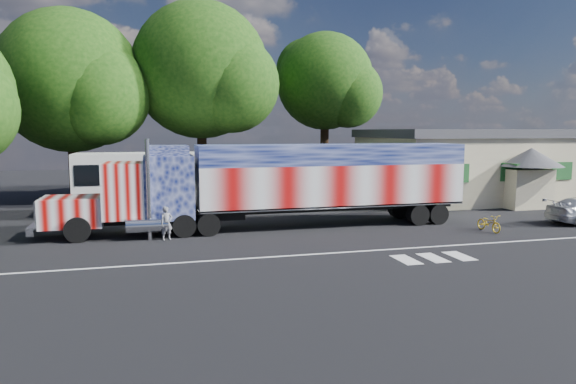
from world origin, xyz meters
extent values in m
plane|color=black|center=(0.00, 0.00, 0.00)|extent=(100.00, 100.00, 0.00)
cube|color=silver|center=(0.00, -3.00, 0.01)|extent=(30.00, 0.15, 0.01)
cube|color=silver|center=(2.80, -4.80, 0.01)|extent=(0.70, 1.60, 0.01)
cube|color=silver|center=(4.00, -4.80, 0.01)|extent=(0.70, 1.60, 0.01)
cube|color=silver|center=(5.20, -4.80, 0.01)|extent=(0.70, 1.60, 0.01)
cube|color=black|center=(-7.16, 3.11, 0.75)|extent=(9.60, 1.07, 0.32)
cube|color=#D37A78|center=(-10.57, 3.11, 1.28)|extent=(2.77, 2.35, 1.39)
cube|color=silver|center=(-12.01, 3.11, 1.28)|extent=(0.13, 2.03, 1.24)
cube|color=silver|center=(-12.23, 3.11, 0.59)|extent=(0.32, 2.67, 0.38)
cube|color=#D37A78|center=(-8.22, 3.11, 2.24)|extent=(1.92, 2.67, 2.67)
cube|color=black|center=(-9.13, 3.11, 2.72)|extent=(0.06, 2.24, 0.96)
cube|color=#4A538D|center=(-6.09, 3.11, 2.35)|extent=(2.35, 2.67, 3.09)
cube|color=#4A538D|center=(-6.09, 3.11, 4.11)|extent=(1.92, 2.56, 0.53)
cylinder|color=silver|center=(-7.05, 4.52, 2.35)|extent=(0.21, 0.21, 4.70)
cylinder|color=silver|center=(-7.05, 1.71, 2.35)|extent=(0.21, 0.21, 4.70)
cylinder|color=silver|center=(-7.16, 4.50, 0.69)|extent=(1.92, 0.70, 0.70)
cylinder|color=silver|center=(-7.16, 1.73, 0.69)|extent=(1.92, 0.70, 0.70)
cylinder|color=black|center=(-10.25, 1.94, 0.59)|extent=(1.17, 0.37, 1.17)
cylinder|color=black|center=(-10.25, 4.29, 0.59)|extent=(1.17, 0.37, 1.17)
cylinder|color=black|center=(-5.45, 1.99, 0.55)|extent=(1.11, 0.59, 1.11)
cylinder|color=black|center=(-5.45, 4.23, 0.55)|extent=(1.11, 0.59, 1.11)
cylinder|color=black|center=(-4.27, 1.99, 0.55)|extent=(1.11, 0.59, 1.11)
cylinder|color=black|center=(-4.27, 4.23, 0.55)|extent=(1.11, 0.59, 1.11)
cube|color=black|center=(2.45, 3.11, 1.01)|extent=(13.87, 1.17, 0.32)
cube|color=#DF8080|center=(2.45, 3.11, 2.24)|extent=(14.30, 2.77, 2.13)
cube|color=#455291|center=(2.45, 3.11, 3.84)|extent=(14.30, 2.77, 1.07)
cube|color=silver|center=(2.45, 3.11, 1.17)|extent=(14.30, 2.77, 0.13)
cube|color=silver|center=(9.62, 3.11, 2.77)|extent=(0.04, 2.67, 3.09)
cylinder|color=black|center=(7.04, 1.99, 0.55)|extent=(1.11, 0.59, 1.11)
cylinder|color=black|center=(7.04, 4.23, 0.55)|extent=(1.11, 0.59, 1.11)
cylinder|color=black|center=(8.21, 1.99, 0.55)|extent=(1.11, 0.59, 1.11)
cylinder|color=black|center=(8.21, 4.23, 0.55)|extent=(1.11, 0.59, 1.11)
cube|color=white|center=(-4.92, 9.50, 1.88)|extent=(12.91, 2.80, 3.77)
cube|color=black|center=(-4.92, 9.50, 2.58)|extent=(12.48, 2.86, 1.18)
cube|color=black|center=(-4.92, 9.50, 0.48)|extent=(12.91, 2.80, 0.27)
cube|color=black|center=(-11.37, 9.50, 2.04)|extent=(0.06, 2.48, 1.51)
cylinder|color=black|center=(-9.76, 8.15, 0.54)|extent=(1.08, 0.32, 1.08)
cylinder|color=black|center=(-9.76, 10.84, 0.54)|extent=(1.08, 0.32, 1.08)
cylinder|color=black|center=(-1.69, 8.15, 0.54)|extent=(1.08, 0.32, 1.08)
cylinder|color=black|center=(-1.69, 10.84, 0.54)|extent=(1.08, 0.32, 1.08)
cylinder|color=black|center=(-0.72, 8.15, 0.54)|extent=(1.08, 0.32, 1.08)
cylinder|color=black|center=(-0.72, 10.84, 0.54)|extent=(1.08, 0.32, 1.08)
cube|color=beige|center=(20.00, 11.00, 2.30)|extent=(22.00, 10.00, 4.60)
cube|color=#46464B|center=(20.00, 11.00, 4.90)|extent=(22.40, 10.40, 0.60)
cube|color=#1E5926|center=(12.00, 5.96, 2.40)|extent=(1.60, 0.08, 1.20)
cube|color=#1E5926|center=(16.00, 5.96, 2.40)|extent=(1.60, 0.08, 1.20)
cube|color=#1E5926|center=(20.00, 5.96, 2.40)|extent=(1.60, 0.08, 1.20)
cube|color=beige|center=(17.00, 5.40, 1.30)|extent=(3.00, 1.20, 2.60)
cube|color=#1E5926|center=(17.00, 5.40, 2.90)|extent=(3.40, 1.60, 0.25)
cone|color=#46464B|center=(17.00, 5.40, 3.40)|extent=(4.00, 4.00, 1.20)
imported|color=slate|center=(-6.28, 1.50, 0.79)|extent=(0.66, 0.53, 1.58)
imported|color=gold|center=(9.62, -0.61, 0.44)|extent=(0.70, 1.72, 0.88)
cylinder|color=black|center=(-3.25, 15.82, 3.80)|extent=(0.70, 0.70, 7.60)
sphere|color=#234B11|center=(-3.25, 15.82, 9.50)|extent=(9.95, 9.95, 9.95)
sphere|color=#234B11|center=(-1.26, 14.33, 8.41)|extent=(6.97, 6.97, 6.97)
sphere|color=#234B11|center=(-4.75, 17.31, 10.58)|extent=(6.47, 6.47, 6.47)
cylinder|color=black|center=(7.30, 18.59, 3.69)|extent=(0.70, 0.70, 7.38)
sphere|color=#234B11|center=(7.30, 18.59, 9.22)|extent=(8.08, 8.08, 8.08)
sphere|color=#234B11|center=(8.92, 17.38, 8.17)|extent=(5.65, 5.65, 5.65)
sphere|color=#234B11|center=(6.09, 19.80, 10.27)|extent=(5.25, 5.25, 5.25)
cylinder|color=black|center=(-12.18, 15.57, 3.39)|extent=(0.70, 0.70, 6.79)
sphere|color=#234B11|center=(-12.18, 15.57, 8.49)|extent=(9.75, 9.75, 9.75)
sphere|color=#234B11|center=(-10.23, 14.11, 7.52)|extent=(6.83, 6.83, 6.83)
sphere|color=#234B11|center=(-13.64, 17.04, 9.46)|extent=(6.34, 6.34, 6.34)
camera|label=1|loc=(-6.80, -22.84, 5.08)|focal=32.00mm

